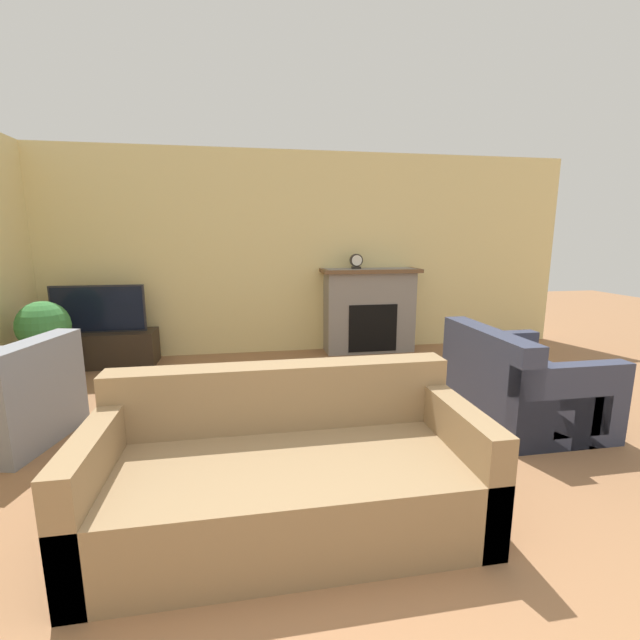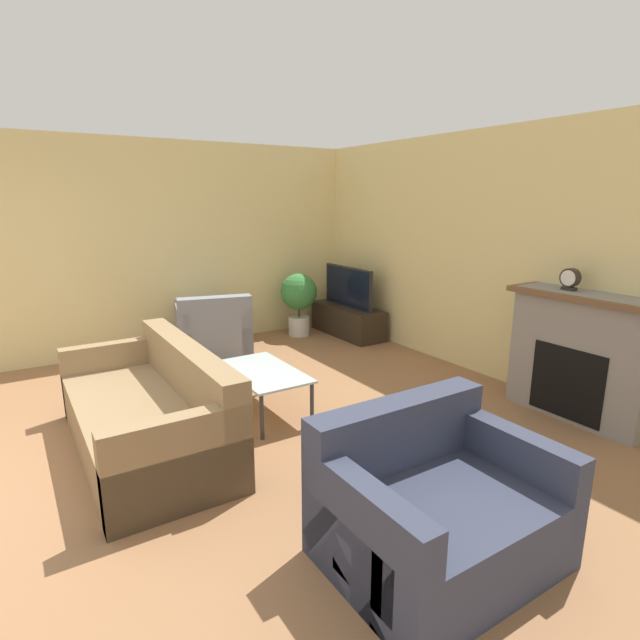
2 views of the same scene
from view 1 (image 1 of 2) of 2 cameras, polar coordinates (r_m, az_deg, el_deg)
name	(u,v)px [view 1 (image 1 of 2)]	position (r m, az deg, el deg)	size (l,w,h in m)	color
wall_back	(264,254)	(5.88, -7.51, 8.68)	(8.67, 0.06, 2.70)	beige
fireplace	(369,308)	(5.97, 6.58, 1.54)	(1.34, 0.45, 1.16)	gray
tv_stand	(103,349)	(5.97, -26.97, -3.45)	(1.27, 0.47, 0.43)	#2D2319
tv	(99,309)	(5.87, -27.41, 1.33)	(1.08, 0.06, 0.58)	#232328
couch_sectional	(288,472)	(2.55, -4.31, -19.60)	(2.07, 0.95, 0.82)	#8C704C
couch_loveseat	(518,387)	(4.16, 24.91, -8.16)	(0.94, 1.21, 0.82)	#33384C
armchair_by_window	(4,406)	(4.17, -36.55, -9.18)	(1.06, 1.06, 0.82)	gray
coffee_table	(259,391)	(3.46, -8.15, -9.42)	(1.01, 0.57, 0.42)	#333338
potted_plant	(44,333)	(5.46, -32.86, -1.43)	(0.53, 0.53, 0.91)	beige
mantel_clock	(356,261)	(5.85, 4.85, 7.84)	(0.17, 0.07, 0.20)	#28231E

